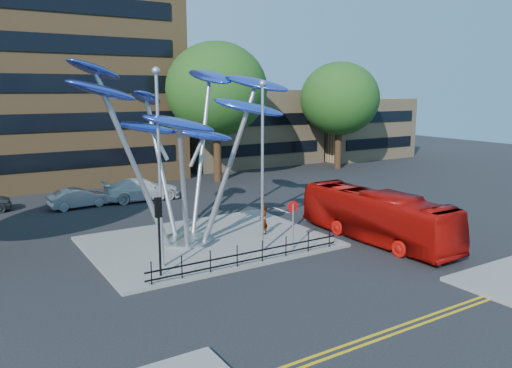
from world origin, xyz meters
TOP-DOWN VIEW (x-y plane):
  - ground at (0.00, 0.00)m, footprint 120.00×120.00m
  - traffic_island at (-1.00, 6.00)m, footprint 12.00×9.00m
  - double_yellow_near at (0.00, -6.00)m, footprint 40.00×0.12m
  - double_yellow_far at (0.00, -6.30)m, footprint 40.00×0.12m
  - brick_tower at (-6.00, 32.00)m, footprint 25.00×15.00m
  - low_building_near at (16.00, 30.00)m, footprint 15.00×8.00m
  - low_building_far at (30.00, 28.00)m, footprint 12.00×8.00m
  - tree_right at (8.00, 22.00)m, footprint 8.80×8.80m
  - tree_far at (22.00, 22.00)m, footprint 8.00×8.00m
  - leaf_sculpture at (-2.07, 6.68)m, footprint 12.72×9.54m
  - street_lamp_left at (-4.50, 3.50)m, footprint 0.36×0.36m
  - street_lamp_right at (0.50, 3.00)m, footprint 0.36×0.36m
  - traffic_light_island at (-5.00, 2.50)m, footprint 0.28×0.18m
  - no_entry_sign_island at (2.00, 2.52)m, footprint 0.60×0.10m
  - pedestrian_railing_front at (-1.00, 1.70)m, footprint 10.00×0.06m
  - red_bus at (6.85, 1.61)m, footprint 2.36×9.79m
  - pedestrian at (2.04, 5.26)m, footprint 0.73×0.63m
  - parked_car_mid at (-4.87, 18.00)m, footprint 4.22×1.86m
  - parked_car_right at (-0.37, 18.00)m, footprint 5.71×2.68m

SIDE VIEW (x-z plane):
  - ground at x=0.00m, z-range 0.00..0.00m
  - double_yellow_near at x=0.00m, z-range 0.00..0.01m
  - double_yellow_far at x=0.00m, z-range 0.00..0.01m
  - traffic_island at x=-1.00m, z-range 0.00..0.15m
  - pedestrian_railing_front at x=-1.00m, z-range 0.05..1.05m
  - parked_car_mid at x=-4.87m, z-range 0.00..1.35m
  - parked_car_right at x=-0.37m, z-range 0.00..1.61m
  - pedestrian at x=2.04m, z-range 0.15..1.82m
  - red_bus at x=6.85m, z-range 0.00..2.72m
  - no_entry_sign_island at x=2.00m, z-range 0.59..3.04m
  - traffic_light_island at x=-5.00m, z-range 0.90..4.33m
  - low_building_far at x=30.00m, z-range 0.00..7.00m
  - low_building_near at x=16.00m, z-range 0.00..8.00m
  - street_lamp_right at x=0.50m, z-range 0.94..9.24m
  - street_lamp_left at x=-4.50m, z-range 0.96..9.76m
  - leaf_sculpture at x=-2.07m, z-range 2.12..11.63m
  - tree_far at x=22.00m, z-range 1.70..12.51m
  - tree_right at x=8.00m, z-range 1.98..14.09m
  - brick_tower at x=-6.00m, z-range 0.00..30.00m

